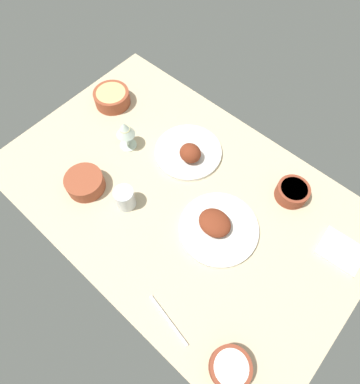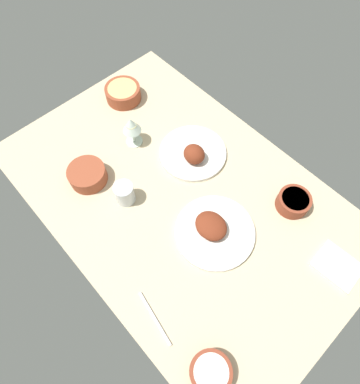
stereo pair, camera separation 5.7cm
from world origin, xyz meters
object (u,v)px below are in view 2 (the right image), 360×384
(bowl_cream, at_px, (211,372))
(water_tumbler, at_px, (125,193))
(plate_near_viewer, at_px, (193,153))
(folded_napkin, at_px, (337,266))
(plate_center_main, at_px, (214,230))
(fork_loose, at_px, (155,318))
(bowl_sauce, at_px, (293,202))
(wine_glass, at_px, (131,126))
(bowl_pasta, at_px, (123,93))
(bowl_soup, at_px, (87,175))

(bowl_cream, relative_size, water_tumbler, 1.38)
(plate_near_viewer, bearing_deg, folded_napkin, 3.75)
(plate_near_viewer, bearing_deg, plate_center_main, -31.51)
(folded_napkin, relative_size, fork_loose, 0.78)
(bowl_sauce, distance_m, wine_glass, 0.68)
(bowl_sauce, distance_m, folded_napkin, 0.26)
(bowl_pasta, relative_size, water_tumbler, 1.75)
(wine_glass, xyz_separation_m, folded_napkin, (0.89, 0.17, -0.09))
(bowl_soup, distance_m, folded_napkin, 0.96)
(bowl_pasta, relative_size, folded_napkin, 1.07)
(bowl_sauce, bearing_deg, bowl_soup, -141.25)
(fork_loose, bearing_deg, bowl_sauce, -84.53)
(bowl_soup, relative_size, bowl_pasta, 0.93)
(plate_center_main, bearing_deg, fork_loose, -77.08)
(plate_center_main, bearing_deg, bowl_pasta, 167.12)
(bowl_soup, relative_size, bowl_sauce, 1.20)
(bowl_soup, xyz_separation_m, folded_napkin, (0.86, 0.42, -0.03))
(plate_center_main, relative_size, wine_glass, 2.06)
(bowl_cream, bearing_deg, folded_napkin, 82.46)
(plate_near_viewer, xyz_separation_m, bowl_soup, (-0.20, -0.38, 0.01))
(water_tumbler, distance_m, folded_napkin, 0.79)
(bowl_sauce, bearing_deg, water_tumbler, -135.35)
(bowl_soup, xyz_separation_m, bowl_cream, (0.79, -0.13, -0.00))
(bowl_cream, bearing_deg, fork_loose, -174.27)
(fork_loose, bearing_deg, water_tumbler, -17.20)
(plate_near_viewer, bearing_deg, bowl_soup, -117.85)
(bowl_soup, relative_size, folded_napkin, 0.99)
(plate_center_main, distance_m, bowl_sauce, 0.32)
(plate_near_viewer, distance_m, folded_napkin, 0.67)
(bowl_sauce, height_order, fork_loose, bowl_sauce)
(bowl_soup, xyz_separation_m, fork_loose, (0.57, -0.15, -0.03))
(water_tumbler, bearing_deg, wine_glass, 134.47)
(plate_near_viewer, height_order, bowl_sauce, plate_near_viewer)
(wine_glass, relative_size, fork_loose, 0.74)
(water_tumbler, bearing_deg, fork_loose, -26.72)
(bowl_cream, bearing_deg, bowl_sauce, 106.24)
(bowl_sauce, relative_size, water_tumbler, 1.36)
(water_tumbler, height_order, fork_loose, water_tumbler)
(bowl_pasta, height_order, fork_loose, bowl_pasta)
(bowl_soup, bearing_deg, folded_napkin, 25.88)
(bowl_pasta, xyz_separation_m, folded_napkin, (1.11, 0.05, -0.03))
(plate_center_main, bearing_deg, folded_napkin, 30.33)
(bowl_soup, height_order, fork_loose, bowl_soup)
(bowl_cream, distance_m, water_tumbler, 0.65)
(plate_near_viewer, height_order, fork_loose, plate_near_viewer)
(plate_center_main, relative_size, water_tumbler, 3.23)
(wine_glass, xyz_separation_m, fork_loose, (0.59, -0.39, -0.10))
(folded_napkin, bearing_deg, plate_center_main, -149.67)
(plate_center_main, relative_size, folded_napkin, 1.96)
(bowl_pasta, bearing_deg, bowl_sauce, 8.31)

